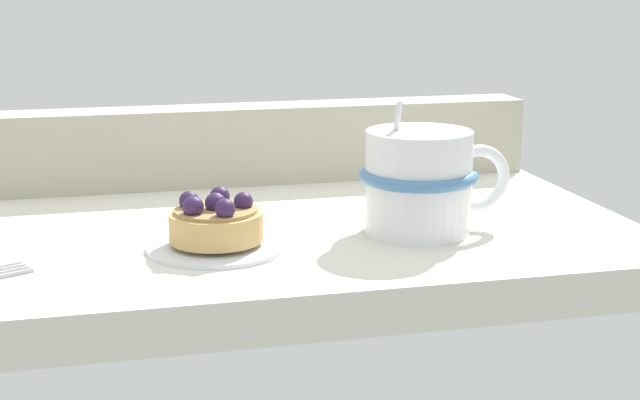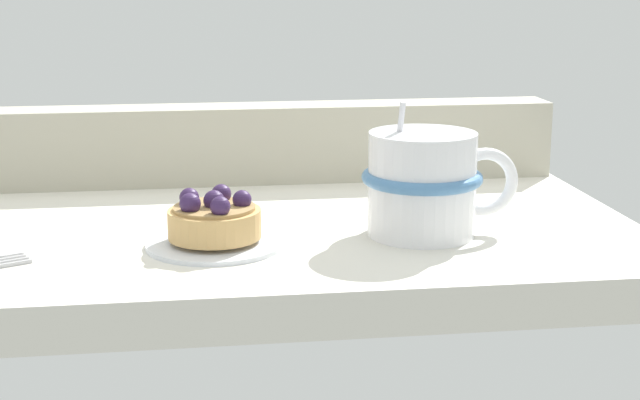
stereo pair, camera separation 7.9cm
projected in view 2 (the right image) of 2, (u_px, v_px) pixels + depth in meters
The scene contains 5 objects.
ground_plane at pixel (254, 241), 85.99cm from camera, with size 67.90×39.73×3.58cm, color silver.
window_rail_back at pixel (241, 143), 101.04cm from camera, with size 66.55×5.53×8.06cm, color #B2AD99.
dessert_plate at pixel (215, 242), 78.14cm from camera, with size 11.36×11.36×0.76cm.
raspberry_tart at pixel (214, 219), 77.68cm from camera, with size 7.61×7.61×4.02cm.
coffee_mug at pixel (424, 183), 80.49cm from camera, with size 13.53×10.22×11.46cm.
Camera 2 is at (-5.57, -82.63, 22.38)cm, focal length 53.58 mm.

